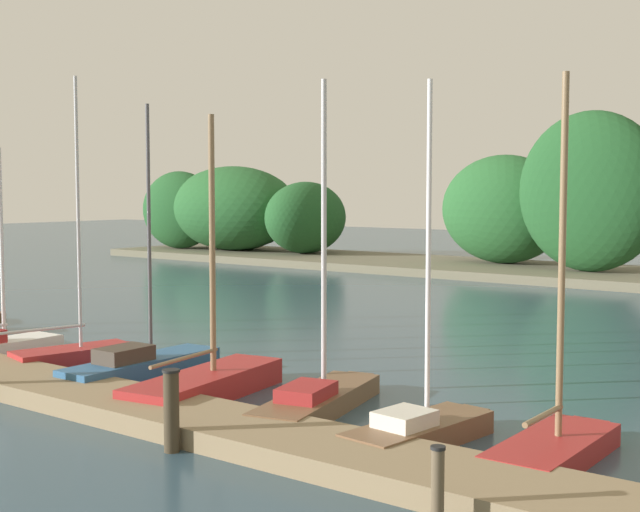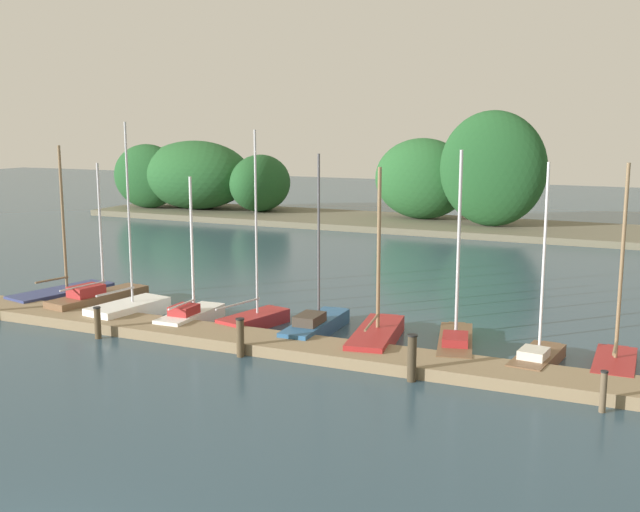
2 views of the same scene
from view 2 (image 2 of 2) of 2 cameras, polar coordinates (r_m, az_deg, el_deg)
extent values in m
cube|color=#847051|center=(23.03, 0.64, -7.08)|extent=(29.45, 1.80, 0.35)
cube|color=#66604C|center=(49.85, 13.97, 1.94)|extent=(60.21, 8.00, 0.40)
ellipsoid|color=#2D6633|center=(58.75, -8.57, 5.81)|extent=(5.14, 5.30, 4.71)
ellipsoid|color=#1E4C23|center=(49.16, 12.67, 6.33)|extent=(6.68, 3.10, 7.18)
ellipsoid|color=#235628|center=(58.47, -9.25, 5.96)|extent=(8.95, 5.98, 5.08)
ellipsoid|color=#1E4C23|center=(56.20, -4.45, 5.41)|extent=(4.04, 5.55, 4.13)
ellipsoid|color=#235628|center=(52.19, 7.61, 5.70)|extent=(6.57, 4.20, 5.40)
ellipsoid|color=#1E4C23|center=(59.77, -12.68, 5.80)|extent=(5.76, 3.15, 4.81)
cube|color=navy|center=(31.70, -18.67, -2.76)|extent=(2.20, 4.20, 0.44)
cube|color=navy|center=(32.71, -16.06, -2.28)|extent=(0.94, 1.14, 0.38)
cylinder|color=#7F6647|center=(31.36, -18.52, 2.69)|extent=(0.11, 0.11, 5.57)
cylinder|color=#7F6647|center=(31.38, -19.25, -1.68)|extent=(0.40, 1.41, 0.08)
cube|color=brown|center=(29.91, -16.15, -3.23)|extent=(1.76, 4.08, 0.59)
cube|color=brown|center=(31.04, -13.61, -2.69)|extent=(0.76, 1.08, 0.50)
cube|color=maroon|center=(29.51, -16.94, -2.48)|extent=(1.01, 1.31, 0.38)
cylinder|color=#B7B7BC|center=(29.61, -15.96, 1.99)|extent=(0.09, 0.09, 4.83)
cylinder|color=#B7B7BC|center=(29.39, -17.14, -2.15)|extent=(0.43, 2.01, 0.07)
cube|color=white|center=(28.13, -14.03, -3.96)|extent=(1.71, 3.15, 0.59)
cube|color=white|center=(29.03, -12.08, -3.51)|extent=(0.81, 0.84, 0.50)
cylinder|color=#B7B7BC|center=(27.67, -13.99, 3.08)|extent=(0.08, 0.08, 6.31)
cylinder|color=#B7B7BC|center=(27.59, -14.92, -2.57)|extent=(0.33, 1.69, 0.07)
cube|color=white|center=(26.90, -9.58, -4.57)|extent=(1.05, 3.06, 0.47)
cube|color=white|center=(28.03, -8.06, -3.99)|extent=(0.56, 0.77, 0.40)
cube|color=maroon|center=(26.50, -10.05, -3.95)|extent=(0.76, 0.93, 0.30)
cylinder|color=silver|center=(26.57, -9.47, 0.85)|extent=(0.09, 0.09, 4.61)
cylinder|color=silver|center=(26.36, -10.19, -3.54)|extent=(0.09, 1.60, 0.06)
cube|color=maroon|center=(26.31, -4.95, -4.80)|extent=(1.60, 2.83, 0.46)
cube|color=maroon|center=(27.17, -3.21, -4.35)|extent=(0.69, 0.78, 0.39)
cylinder|color=#B7B7BC|center=(25.81, -4.76, 2.44)|extent=(0.08, 0.08, 6.18)
cylinder|color=#B7B7BC|center=(25.63, -6.08, -3.55)|extent=(0.55, 2.00, 0.06)
cube|color=#285684|center=(25.33, -0.34, -5.32)|extent=(1.08, 3.82, 0.49)
cube|color=#285684|center=(26.86, 1.09, -4.48)|extent=(0.56, 0.96, 0.41)
cube|color=#3D3328|center=(24.81, -0.78, -4.69)|extent=(0.76, 1.16, 0.32)
cylinder|color=#4C4C51|center=(24.98, -0.09, 1.38)|extent=(0.08, 0.08, 5.41)
cube|color=maroon|center=(24.23, 4.15, -6.04)|extent=(1.77, 4.09, 0.51)
cube|color=maroon|center=(25.92, 4.92, -5.04)|extent=(0.79, 1.08, 0.43)
cylinder|color=#7F6647|center=(23.90, 4.38, 0.56)|extent=(0.12, 0.12, 5.04)
cylinder|color=#7F6647|center=(23.46, 3.88, -4.90)|extent=(0.40, 2.02, 0.08)
cube|color=brown|center=(24.02, 10.00, -6.48)|extent=(1.86, 3.95, 0.37)
cube|color=brown|center=(25.67, 10.09, -5.44)|extent=(0.76, 1.06, 0.32)
cube|color=maroon|center=(23.47, 9.99, -6.08)|extent=(1.00, 1.29, 0.24)
cylinder|color=#B7B7BC|center=(23.63, 10.24, 0.81)|extent=(0.10, 0.10, 5.71)
cube|color=brown|center=(22.96, 15.76, -7.48)|extent=(1.29, 2.96, 0.38)
cube|color=brown|center=(24.16, 16.59, -6.69)|extent=(0.61, 0.77, 0.32)
cube|color=beige|center=(22.54, 15.56, -6.96)|extent=(0.82, 0.94, 0.25)
cylinder|color=silver|center=(22.48, 16.26, -0.23)|extent=(0.08, 0.08, 5.44)
cube|color=maroon|center=(23.22, 20.99, -7.60)|extent=(1.13, 2.94, 0.36)
cube|color=maroon|center=(24.49, 21.15, -6.75)|extent=(0.61, 0.74, 0.31)
cylinder|color=#7F6647|center=(22.76, 21.47, -0.43)|extent=(0.11, 0.11, 5.46)
cylinder|color=#7F6647|center=(22.69, 21.03, -6.38)|extent=(0.10, 1.32, 0.09)
cylinder|color=#4C3D28|center=(25.85, -16.16, -4.82)|extent=(0.21, 0.21, 1.00)
cylinder|color=black|center=(25.73, -16.21, -3.70)|extent=(0.24, 0.24, 0.04)
cylinder|color=#4C3D28|center=(23.07, -5.93, -6.08)|extent=(0.23, 0.23, 1.14)
cylinder|color=black|center=(22.91, -5.95, -4.67)|extent=(0.26, 0.26, 0.04)
cylinder|color=#3D3323|center=(20.97, 6.83, -7.57)|extent=(0.24, 0.24, 1.26)
cylinder|color=black|center=(20.78, 6.86, -5.86)|extent=(0.28, 0.28, 0.04)
cylinder|color=brown|center=(19.94, 20.25, -9.47)|extent=(0.16, 0.16, 1.00)
cylinder|color=black|center=(19.78, 20.34, -8.04)|extent=(0.18, 0.18, 0.04)
camera|label=1|loc=(11.09, 44.72, -7.84)|focal=48.79mm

